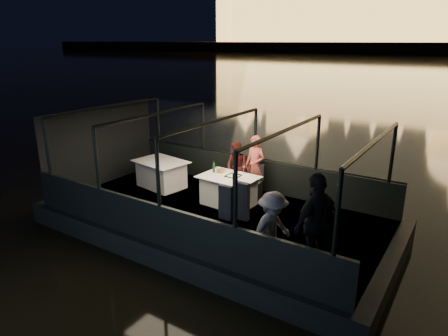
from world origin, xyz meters
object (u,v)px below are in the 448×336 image
Objects in this scene: chair_port_left at (236,177)px; passenger_stripe at (272,227)px; person_woman_coral at (255,168)px; person_man_maroon at (237,166)px; dining_table_aft at (161,174)px; chair_port_right at (253,181)px; passenger_dark at (316,228)px; coat_stand at (233,216)px; dining_table_central at (228,190)px; wine_bottle at (214,167)px.

chair_port_left is 3.96m from passenger_stripe.
person_woman_coral is 1.16× the size of person_man_maroon.
dining_table_aft is at bearing -178.11° from chair_port_left.
chair_port_right is at bearing 15.76° from dining_table_aft.
passenger_stripe is 0.80× the size of passenger_dark.
dining_table_aft is 1.66× the size of chair_port_right.
coat_stand reaches higher than chair_port_left.
coat_stand is at bearing -49.26° from person_man_maroon.
chair_port_right is (0.29, 0.79, 0.06)m from dining_table_central.
chair_port_left is 0.59× the size of person_man_maroon.
wine_bottle is (1.82, 0.04, 0.53)m from dining_table_aft.
passenger_dark is at bearing -35.36° from person_woman_coral.
chair_port_left is 0.48× the size of coat_stand.
dining_table_aft is 1.03× the size of person_man_maroon.
person_man_maroon is at bearing 52.17° from passenger_stripe.
coat_stand is 3.07m from wine_bottle.
passenger_dark is (2.99, -1.75, 0.47)m from dining_table_central.
coat_stand is (1.22, -3.01, 0.45)m from chair_port_right.
wine_bottle is at bearing -127.44° from chair_port_left.
chair_port_left is at bearing 52.62° from passenger_stripe.
coat_stand is (3.85, -2.27, 0.51)m from dining_table_aft.
wine_bottle is (-0.72, -0.93, 0.17)m from person_woman_coral.
coat_stand is 1.15× the size of passenger_stripe.
passenger_dark is at bearing -27.74° from wine_bottle.
coat_stand is 5.99× the size of wine_bottle.
wine_bottle is at bearing 63.28° from passenger_stripe.
chair_port_right reaches higher than chair_port_left.
person_man_maroon is 0.75× the size of passenger_dark.
passenger_stripe is 3.61m from wine_bottle.
dining_table_central is 1.10m from person_woman_coral.
coat_stand is at bearing -76.28° from chair_port_right.
person_woman_coral is at bearing -115.81° from passenger_dark.
dining_table_aft is at bearing -89.62° from passenger_dark.
dining_table_aft is 2.75m from person_woman_coral.
passenger_dark reaches higher than chair_port_right.
person_woman_coral is (2.54, 0.97, 0.36)m from dining_table_aft.
passenger_stripe is at bearing -38.91° from person_man_maroon.
dining_table_central is 0.98× the size of dining_table_aft.
wine_bottle reaches higher than dining_table_central.
chair_port_left is 0.31m from person_man_maroon.
dining_table_central is 2.73m from coat_stand.
chair_port_right is 3.59m from passenger_stripe.
chair_port_right is at bearing -0.63° from person_man_maroon.
person_woman_coral is at bearing 102.31° from chair_port_right.
wine_bottle reaches higher than chair_port_right.
dining_table_aft is 0.84× the size of coat_stand.
coat_stand is at bearing -48.64° from wine_bottle.
wine_bottle is at bearing -118.36° from person_woman_coral.
person_man_maroon reaches higher than dining_table_aft.
passenger_stripe is (0.80, 0.06, -0.05)m from coat_stand.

